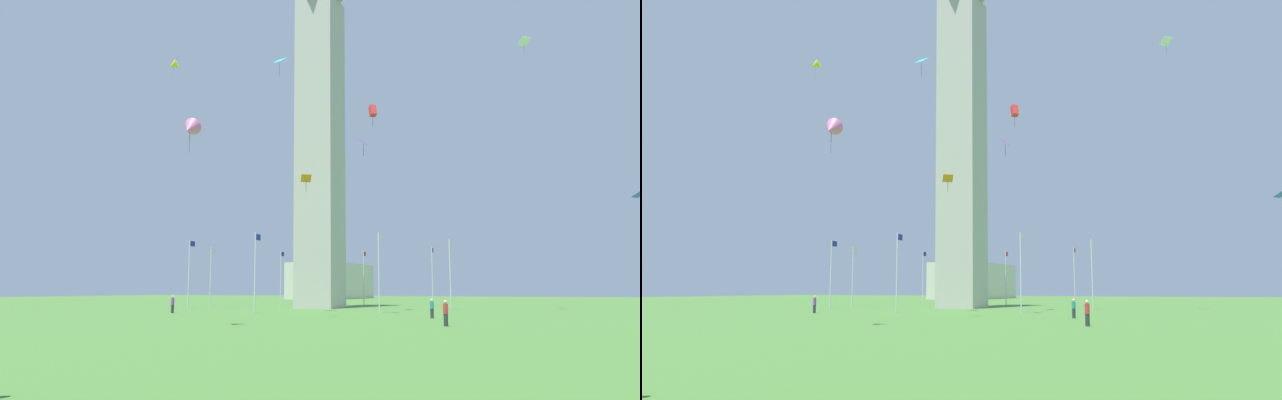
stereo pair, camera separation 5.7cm
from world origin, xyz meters
TOP-DOWN VIEW (x-y plane):
  - ground_plane at (0.00, 0.00)m, footprint 260.00×260.00m
  - obelisk_monument at (0.00, 0.00)m, footprint 5.20×5.20m
  - flagpole_n at (16.86, 0.00)m, footprint 1.12×0.14m
  - flagpole_ne at (11.94, 11.88)m, footprint 1.12×0.14m
  - flagpole_e at (0.06, 16.80)m, footprint 1.12×0.14m
  - flagpole_se at (-11.82, 11.88)m, footprint 1.12×0.14m
  - flagpole_s at (-16.74, 0.00)m, footprint 1.12×0.14m
  - flagpole_sw at (-11.82, -11.88)m, footprint 1.12×0.14m
  - flagpole_w at (0.06, -16.80)m, footprint 1.12×0.14m
  - flagpole_nw at (11.94, -11.88)m, footprint 1.12×0.14m
  - person_purple_shirt at (-20.72, 7.34)m, footprint 0.32×0.32m
  - person_red_shirt at (-31.32, -22.85)m, footprint 0.32×0.32m
  - person_teal_shirt at (-20.91, -19.47)m, footprint 0.32×0.32m
  - kite_red_box at (-9.58, -10.67)m, footprint 1.23×1.18m
  - kite_cyan_diamond at (-16.96, -2.70)m, footprint 1.32×1.49m
  - kite_orange_diamond at (-25.16, -9.75)m, footprint 1.06×1.12m
  - kite_blue_diamond at (-8.54, -36.58)m, footprint 1.63×1.59m
  - kite_pink_delta at (-39.88, -8.17)m, footprint 1.68×1.42m
  - kite_white_diamond at (-0.90, -26.48)m, footprint 1.55×1.55m
  - kite_purple_diamond at (-17.15, -12.20)m, footprint 1.05×0.84m
  - kite_yellow_delta at (-14.44, 13.27)m, footprint 1.55×1.73m
  - distant_building at (69.39, 27.29)m, footprint 26.97×13.06m

SIDE VIEW (x-z plane):
  - ground_plane at x=0.00m, z-range 0.00..0.00m
  - person_teal_shirt at x=-20.91m, z-range -0.01..1.61m
  - person_red_shirt at x=-31.32m, z-range -0.01..1.71m
  - person_purple_shirt at x=-20.72m, z-range 0.00..1.76m
  - distant_building at x=69.39m, z-range 0.00..8.67m
  - flagpole_n at x=16.86m, z-range 0.39..8.68m
  - flagpole_ne at x=11.94m, z-range 0.39..8.68m
  - flagpole_e at x=0.06m, z-range 0.39..8.68m
  - flagpole_se at x=-11.82m, z-range 0.39..8.68m
  - flagpole_s at x=-16.74m, z-range 0.39..8.68m
  - flagpole_sw at x=-11.82m, z-range 0.39..8.68m
  - flagpole_w at x=0.06m, z-range 0.39..8.68m
  - flagpole_nw at x=11.94m, z-range 0.39..8.68m
  - kite_blue_diamond at x=-8.54m, z-range 10.19..12.22m
  - kite_orange_diamond at x=-25.16m, z-range 11.12..12.65m
  - kite_pink_delta at x=-39.88m, z-range 11.70..14.09m
  - kite_purple_diamond at x=-17.15m, z-range 15.79..17.55m
  - kite_red_box at x=-9.58m, z-range 20.91..23.51m
  - obelisk_monument at x=0.00m, z-range 0.00..47.25m
  - kite_cyan_diamond at x=-16.96m, z-range 25.56..27.75m
  - kite_yellow_delta at x=-14.44m, z-range 28.39..30.73m
  - kite_white_diamond at x=-0.90m, z-range 29.99..32.05m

